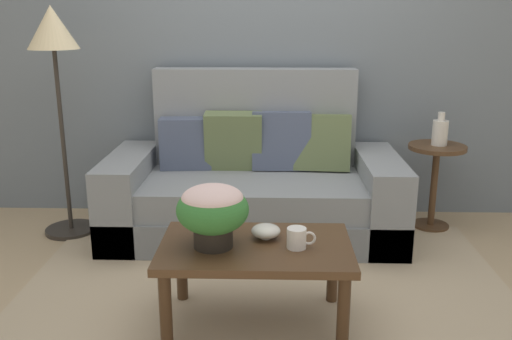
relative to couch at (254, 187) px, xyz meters
name	(u,v)px	position (x,y,z in m)	size (l,w,h in m)	color
ground_plane	(266,278)	(0.10, -0.75, -0.33)	(14.00, 14.00, 0.00)	tan
wall_back	(269,33)	(0.10, 0.49, 1.04)	(6.40, 0.12, 2.74)	slate
area_rug	(266,276)	(0.10, -0.73, -0.33)	(2.76, 1.64, 0.01)	tan
couch	(254,187)	(0.00, 0.00, 0.00)	(2.01, 0.94, 1.13)	slate
coffee_table	(256,256)	(0.05, -1.25, 0.04)	(0.93, 0.58, 0.43)	#442D1B
side_table	(435,171)	(1.29, 0.10, 0.09)	(0.40, 0.40, 0.62)	#4C331E
floor_lamp	(55,55)	(-1.31, -0.06, 0.92)	(0.36, 0.36, 1.57)	#2D2823
potted_plant	(213,209)	(-0.15, -1.28, 0.29)	(0.34, 0.34, 0.31)	black
coffee_mug	(297,238)	(0.25, -1.29, 0.15)	(0.14, 0.09, 0.10)	white
snack_bowl	(266,231)	(0.10, -1.18, 0.14)	(0.15, 0.15, 0.07)	silver
table_vase	(440,132)	(1.30, 0.10, 0.38)	(0.11, 0.11, 0.23)	silver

